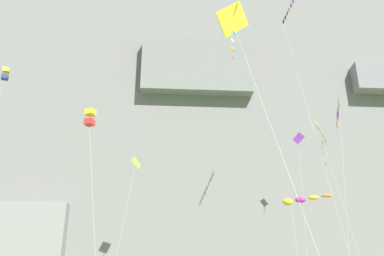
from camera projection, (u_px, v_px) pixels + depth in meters
cliff_face at (191, 108)px, 73.91m from camera, size 180.00×25.44×70.59m
kite_diamond_upper_mid at (234, 24)px, 21.58m from camera, size 3.69×5.90×18.42m
kite_banner_far_left at (338, 121)px, 35.06m from camera, size 2.64×5.34×18.63m
kite_diamond_low_right at (299, 149)px, 51.72m from camera, size 2.29×2.86×23.41m
kite_diamond_high_center at (134, 171)px, 47.16m from camera, size 2.66×5.54×19.17m
kite_box_high_right at (5, 75)px, 42.67m from camera, size 1.04×2.93×25.83m
kite_windsock_mid_center at (299, 200)px, 47.51m from camera, size 5.30×5.41×14.84m
kite_diamond_far_right at (322, 136)px, 39.03m from camera, size 2.67×3.88×19.51m
kite_banner_front_field at (293, 28)px, 45.70m from camera, size 2.08×7.71×34.14m
kite_box_upper_left at (90, 118)px, 33.04m from camera, size 3.38×5.41×17.86m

